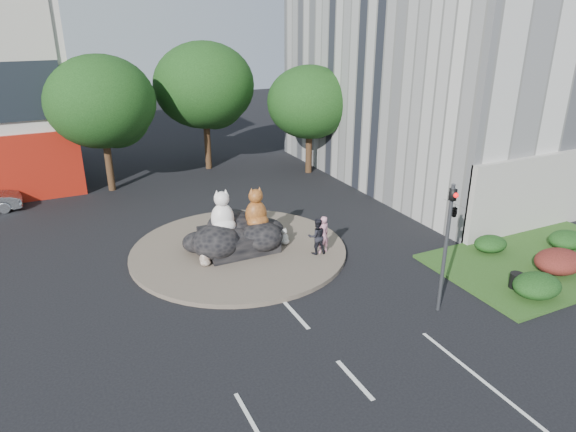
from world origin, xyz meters
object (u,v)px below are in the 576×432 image
object	(u,v)px
kitten_calico	(205,256)
kitten_white	(284,236)
cat_tabby	(256,207)
litter_bin	(516,280)
cat_white	(222,211)
pedestrian_dark	(317,236)
pedestrian_pink	(323,235)

from	to	relation	value
kitten_calico	kitten_white	size ratio (longest dim) A/B	1.11
cat_tabby	litter_bin	world-z (taller)	cat_tabby
cat_white	pedestrian_dark	distance (m)	4.43
cat_white	pedestrian_pink	bearing A→B (deg)	-21.02
pedestrian_dark	litter_bin	size ratio (longest dim) A/B	2.73
pedestrian_pink	litter_bin	world-z (taller)	pedestrian_pink
cat_tabby	kitten_calico	size ratio (longest dim) A/B	2.18
kitten_calico	pedestrian_pink	size ratio (longest dim) A/B	0.50
kitten_calico	cat_white	bearing A→B (deg)	70.34
cat_tabby	litter_bin	xyz separation A→B (m)	(7.89, -8.22, -1.64)
pedestrian_pink	litter_bin	distance (m)	8.24
kitten_calico	pedestrian_dark	distance (m)	5.08
pedestrian_dark	litter_bin	xyz separation A→B (m)	(5.80, -6.13, -0.62)
kitten_white	kitten_calico	bearing A→B (deg)	168.33
pedestrian_pink	pedestrian_dark	bearing A→B (deg)	-14.02
cat_white	kitten_white	size ratio (longest dim) A/B	2.53
cat_tabby	pedestrian_pink	distance (m)	3.34
cat_tabby	pedestrian_pink	xyz separation A→B (m)	(2.38, -2.12, -0.99)
cat_white	pedestrian_pink	size ratio (longest dim) A/B	1.14
pedestrian_pink	litter_bin	xyz separation A→B (m)	(5.51, -6.10, -0.66)
cat_white	kitten_white	world-z (taller)	cat_white
cat_white	pedestrian_dark	size ratio (longest dim) A/B	1.19
cat_tabby	pedestrian_dark	bearing A→B (deg)	-41.95
litter_bin	pedestrian_dark	bearing A→B (deg)	133.45
litter_bin	kitten_calico	bearing A→B (deg)	146.16
cat_tabby	kitten_calico	xyz separation A→B (m)	(-2.86, -1.01, -1.43)
pedestrian_pink	kitten_white	bearing A→B (deg)	-62.68
pedestrian_dark	litter_bin	bearing A→B (deg)	142.95
cat_tabby	kitten_white	world-z (taller)	cat_tabby
kitten_white	pedestrian_pink	xyz separation A→B (m)	(1.17, -1.61, 0.49)
cat_tabby	pedestrian_pink	world-z (taller)	cat_tabby
kitten_white	pedestrian_dark	distance (m)	1.87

